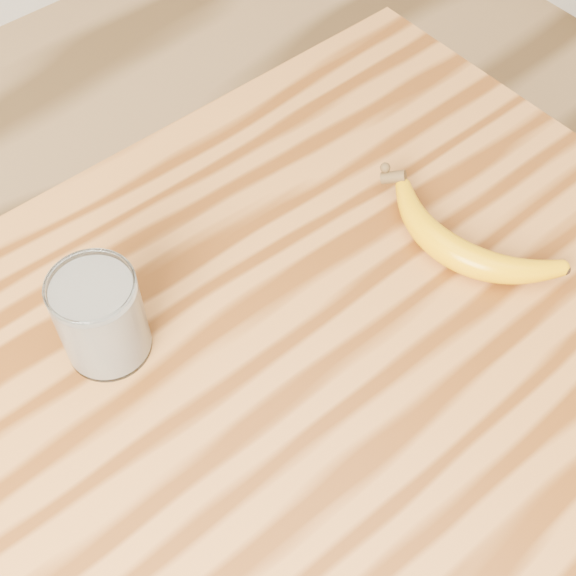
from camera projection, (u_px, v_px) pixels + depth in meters
room at (179, 65)px, 0.42m from camera, size 4.04×4.04×2.70m
table at (237, 486)px, 0.89m from camera, size 1.20×0.80×0.90m
smoothie_glass at (101, 317)px, 0.80m from camera, size 0.09×0.09×0.11m
banana at (456, 255)px, 0.89m from camera, size 0.18×0.32×0.04m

